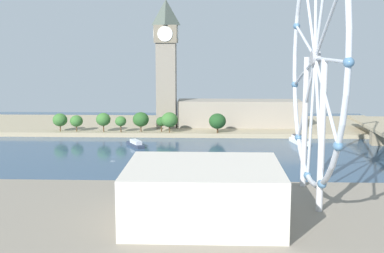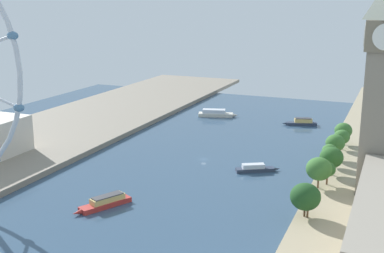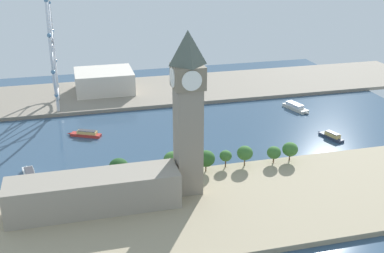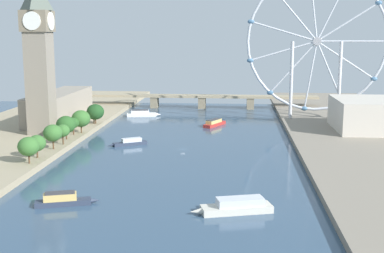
% 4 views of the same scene
% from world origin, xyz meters
% --- Properties ---
extents(ground_plane, '(383.03, 383.03, 0.00)m').
position_xyz_m(ground_plane, '(0.00, 0.00, 0.00)').
color(ground_plane, '#334C66').
extents(riverbank_right, '(90.00, 520.00, 3.00)m').
position_xyz_m(riverbank_right, '(106.51, 0.00, 1.50)').
color(riverbank_right, gray).
rests_on(riverbank_right, ground_plane).
extents(clock_tower, '(17.11, 17.11, 91.07)m').
position_xyz_m(clock_tower, '(-87.73, 23.26, 50.40)').
color(clock_tower, gray).
rests_on(clock_tower, riverbank_left).
extents(tree_row_embankment, '(14.06, 119.61, 13.94)m').
position_xyz_m(tree_row_embankment, '(-66.21, 9.36, 11.14)').
color(tree_row_embankment, '#513823').
rests_on(tree_row_embankment, riverbank_left).
extents(tour_boat_0, '(21.28, 14.09, 4.02)m').
position_xyz_m(tour_boat_0, '(-31.23, 8.40, 1.62)').
color(tour_boat_0, '#2D384C').
rests_on(tour_boat_0, ground_plane).
extents(tour_boat_2, '(15.26, 25.41, 4.81)m').
position_xyz_m(tour_boat_2, '(14.39, 75.57, 1.98)').
color(tour_boat_2, '#B22D28').
rests_on(tour_boat_2, ground_plane).
extents(tour_boat_3, '(23.64, 10.87, 5.08)m').
position_xyz_m(tour_boat_3, '(-34.48, -97.47, 2.03)').
color(tour_boat_3, '#2D384C').
rests_on(tour_boat_3, ground_plane).
extents(tour_boat_4, '(29.83, 14.05, 5.30)m').
position_xyz_m(tour_boat_4, '(29.51, -99.99, 2.23)').
color(tour_boat_4, beige).
rests_on(tour_boat_4, ground_plane).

